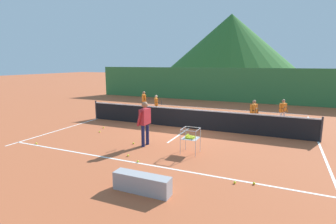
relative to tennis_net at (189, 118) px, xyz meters
name	(u,v)px	position (x,y,z in m)	size (l,w,h in m)	color
ground_plane	(189,128)	(0.00, 0.00, -0.50)	(120.00, 120.00, 0.00)	#B25633
line_baseline_near	(138,163)	(0.00, -5.00, -0.50)	(11.17, 0.08, 0.01)	white
line_baseline_far	(218,109)	(0.00, 6.13, -0.50)	(11.17, 0.08, 0.01)	white
line_sideline_west	(98,119)	(-5.58, 0.00, -0.50)	(0.08, 11.12, 0.01)	white
line_sideline_east	(318,142)	(5.58, 0.00, -0.50)	(0.08, 11.12, 0.01)	white
line_service_center	(189,128)	(0.00, 0.00, -0.50)	(0.08, 5.28, 0.01)	white
tennis_net	(189,118)	(0.00, 0.00, 0.00)	(11.39, 0.08, 1.05)	#333338
instructor	(145,119)	(-0.66, -3.28, 0.54)	(0.43, 0.79, 1.73)	#191E4C
student_0	(144,100)	(-4.11, 2.92, 0.32)	(0.69, 0.52, 1.36)	navy
student_1	(156,103)	(-2.93, 2.32, 0.25)	(0.62, 0.50, 1.24)	black
student_2	(254,111)	(2.84, 1.64, 0.32)	(0.42, 0.73, 1.36)	silver
student_3	(283,109)	(4.18, 2.92, 0.28)	(0.45, 0.70, 1.30)	silver
ball_cart	(190,137)	(1.22, -3.40, 0.09)	(0.58, 0.58, 0.90)	#B7B7BC
tennis_ball_0	(138,161)	(-0.03, -4.94, -0.47)	(0.07, 0.07, 0.07)	yellow
tennis_ball_1	(128,155)	(-0.61, -4.60, -0.47)	(0.07, 0.07, 0.07)	yellow
tennis_ball_2	(103,127)	(-3.88, -1.69, -0.47)	(0.07, 0.07, 0.07)	yellow
tennis_ball_3	(254,183)	(3.60, -5.07, -0.47)	(0.07, 0.07, 0.07)	yellow
tennis_ball_4	(100,132)	(-3.52, -2.44, -0.47)	(0.07, 0.07, 0.07)	yellow
tennis_ball_5	(235,182)	(3.12, -5.22, -0.47)	(0.07, 0.07, 0.07)	yellow
tennis_ball_6	(36,143)	(-4.69, -4.88, -0.47)	(0.07, 0.07, 0.07)	yellow
tennis_ball_7	(133,143)	(-1.17, -3.33, -0.47)	(0.07, 0.07, 0.07)	yellow
windscreen_fence	(229,85)	(0.00, 9.83, 0.89)	(24.57, 0.08, 2.77)	#33753D
courtside_bench	(142,183)	(1.08, -6.62, -0.27)	(1.50, 0.36, 0.46)	#99999E
hill_0	(231,44)	(-12.54, 75.94, 8.68)	(42.63, 42.63, 18.36)	#2D6628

